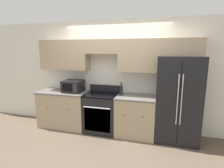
{
  "coord_description": "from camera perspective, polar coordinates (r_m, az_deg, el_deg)",
  "views": [
    {
      "loc": [
        1.04,
        -3.42,
        1.91
      ],
      "look_at": [
        -0.0,
        0.31,
        1.16
      ],
      "focal_mm": 28.0,
      "sensor_mm": 36.0,
      "label": 1
    }
  ],
  "objects": [
    {
      "name": "lower_cabinets_left",
      "position": [
        4.61,
        -15.27,
        -7.81
      ],
      "size": [
        1.24,
        0.64,
        0.91
      ],
      "color": "tan",
      "rests_on": "ground_plane"
    },
    {
      "name": "bottle",
      "position": [
        3.97,
        3.03,
        -1.96
      ],
      "size": [
        0.08,
        0.08,
        0.29
      ],
      "color": "black",
      "rests_on": "lower_cabinets_right"
    },
    {
      "name": "lower_cabinets_right",
      "position": [
        4.03,
        7.7,
        -10.26
      ],
      "size": [
        0.88,
        0.64,
        0.91
      ],
      "color": "tan",
      "rests_on": "ground_plane"
    },
    {
      "name": "refrigerator",
      "position": [
        3.94,
        20.59,
        -4.62
      ],
      "size": [
        0.88,
        0.77,
        1.79
      ],
      "color": "black",
      "rests_on": "ground_plane"
    },
    {
      "name": "ground_plane",
      "position": [
        4.05,
        -1.23,
        -17.13
      ],
      "size": [
        12.0,
        12.0,
        0.0
      ],
      "primitive_type": "plane",
      "color": "brown"
    },
    {
      "name": "oven_range",
      "position": [
        4.21,
        -3.44,
        -9.2
      ],
      "size": [
        0.77,
        0.65,
        1.07
      ],
      "color": "black",
      "rests_on": "ground_plane"
    },
    {
      "name": "microwave",
      "position": [
        4.36,
        -12.58,
        -0.67
      ],
      "size": [
        0.45,
        0.42,
        0.28
      ],
      "color": "black",
      "rests_on": "lower_cabinets_left"
    },
    {
      "name": "wall_back",
      "position": [
        4.16,
        1.19,
        5.27
      ],
      "size": [
        8.0,
        0.39,
        2.6
      ],
      "color": "silver",
      "rests_on": "ground_plane"
    }
  ]
}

